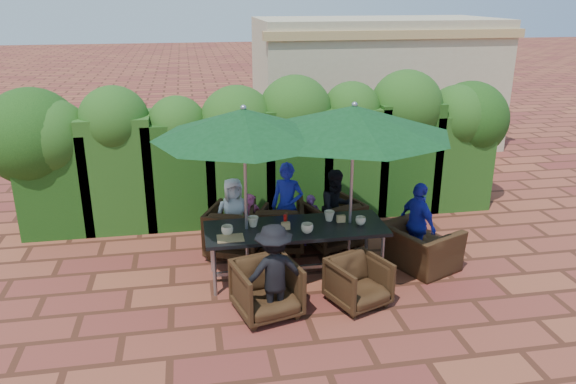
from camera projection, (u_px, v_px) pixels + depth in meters
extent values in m
plane|color=brown|center=(291.00, 275.00, 8.01)|extent=(80.00, 80.00, 0.00)
cube|color=black|center=(296.00, 229.00, 7.75)|extent=(2.50, 0.90, 0.05)
cube|color=gray|center=(296.00, 268.00, 7.96)|extent=(2.30, 0.05, 0.05)
cylinder|color=gray|center=(215.00, 272.00, 7.36)|extent=(0.05, 0.05, 0.70)
cylinder|color=gray|center=(212.00, 249.00, 8.01)|extent=(0.05, 0.05, 0.70)
cylinder|color=gray|center=(382.00, 258.00, 7.75)|extent=(0.05, 0.05, 0.70)
cylinder|color=gray|center=(367.00, 237.00, 8.39)|extent=(0.05, 0.05, 0.70)
cylinder|color=gray|center=(248.00, 276.00, 7.95)|extent=(0.44, 0.44, 0.03)
cylinder|color=gray|center=(246.00, 198.00, 7.55)|extent=(0.04, 0.04, 2.40)
cone|color=#0B3313|center=(244.00, 123.00, 7.21)|extent=(2.40, 2.40, 0.38)
sphere|color=gray|center=(243.00, 108.00, 7.14)|extent=(0.08, 0.08, 0.08)
cylinder|color=gray|center=(348.00, 269.00, 8.14)|extent=(0.44, 0.44, 0.03)
cylinder|color=gray|center=(351.00, 192.00, 7.75)|extent=(0.04, 0.04, 2.40)
cone|color=#0B3313|center=(354.00, 120.00, 7.40)|extent=(2.66, 2.66, 0.38)
sphere|color=gray|center=(355.00, 105.00, 7.34)|extent=(0.08, 0.08, 0.08)
imported|color=black|center=(237.00, 228.00, 8.53)|extent=(1.06, 1.03, 0.84)
imported|color=black|center=(277.00, 224.00, 8.71)|extent=(0.94, 0.90, 0.84)
imported|color=black|center=(331.00, 221.00, 8.82)|extent=(1.03, 1.00, 0.84)
imported|color=black|center=(267.00, 287.00, 6.92)|extent=(0.89, 0.86, 0.76)
imported|color=black|center=(359.00, 280.00, 7.16)|extent=(0.85, 0.83, 0.69)
imported|color=black|center=(421.00, 240.00, 8.11)|extent=(0.97, 1.15, 0.85)
imported|color=silver|center=(234.00, 216.00, 8.56)|extent=(0.62, 0.41, 1.19)
imported|color=#2127B3|center=(287.00, 206.00, 8.65)|extent=(0.61, 0.56, 1.38)
imported|color=black|center=(336.00, 209.00, 8.73)|extent=(0.69, 0.55, 1.26)
imported|color=black|center=(274.00, 273.00, 6.75)|extent=(0.83, 0.45, 1.24)
imported|color=#2127B3|center=(418.00, 224.00, 8.17)|extent=(0.56, 0.81, 1.25)
imported|color=#F25595|center=(251.00, 222.00, 8.67)|extent=(0.38, 0.34, 0.91)
imported|color=#994CA5|center=(311.00, 221.00, 8.83)|extent=(0.35, 0.31, 0.84)
imported|color=#238338|center=(340.00, 136.00, 11.83)|extent=(1.86, 1.06, 1.89)
imported|color=#F25595|center=(371.00, 134.00, 12.35)|extent=(0.87, 0.58, 1.73)
imported|color=gray|center=(407.00, 134.00, 12.30)|extent=(1.06, 1.20, 1.74)
imported|color=beige|center=(227.00, 230.00, 7.48)|extent=(0.16, 0.16, 0.13)
imported|color=beige|center=(253.00, 222.00, 7.74)|extent=(0.15, 0.15, 0.14)
imported|color=beige|center=(307.00, 228.00, 7.54)|extent=(0.17, 0.17, 0.13)
imported|color=beige|center=(329.00, 216.00, 7.94)|extent=(0.15, 0.15, 0.14)
imported|color=beige|center=(361.00, 221.00, 7.81)|extent=(0.15, 0.15, 0.11)
cylinder|color=#B20C0A|center=(285.00, 220.00, 7.75)|extent=(0.04, 0.04, 0.17)
cylinder|color=#4C230C|center=(286.00, 219.00, 7.81)|extent=(0.04, 0.04, 0.17)
cube|color=#A5824F|center=(230.00, 238.00, 7.37)|extent=(0.35, 0.25, 0.02)
cube|color=tan|center=(286.00, 226.00, 7.66)|extent=(0.12, 0.06, 0.10)
cube|color=tan|center=(341.00, 219.00, 7.90)|extent=(0.12, 0.06, 0.10)
cube|color=#13330E|center=(58.00, 182.00, 9.27)|extent=(1.15, 0.95, 1.70)
sphere|color=#13330E|center=(51.00, 138.00, 9.02)|extent=(1.28, 1.28, 1.28)
cube|color=#13330E|center=(120.00, 172.00, 9.40)|extent=(1.15, 0.95, 1.94)
sphere|color=#13330E|center=(114.00, 121.00, 9.11)|extent=(1.15, 1.15, 1.15)
cube|color=#13330E|center=(180.00, 172.00, 9.59)|extent=(1.15, 0.95, 1.81)
sphere|color=#13330E|center=(177.00, 126.00, 9.32)|extent=(1.01, 1.01, 1.01)
cube|color=#13330E|center=(239.00, 169.00, 9.76)|extent=(1.15, 0.95, 1.81)
sphere|color=#13330E|center=(237.00, 124.00, 9.49)|extent=(1.29, 1.29, 1.29)
cube|color=#13330E|center=(295.00, 162.00, 9.90)|extent=(1.15, 0.95, 1.97)
sphere|color=#13330E|center=(295.00, 112.00, 9.60)|extent=(1.27, 1.27, 1.27)
cube|color=#13330E|center=(350.00, 160.00, 10.07)|extent=(1.15, 0.95, 1.95)
sphere|color=#13330E|center=(351.00, 111.00, 9.77)|extent=(1.04, 1.04, 1.04)
cube|color=#13330E|center=(403.00, 155.00, 10.23)|extent=(1.15, 0.95, 2.00)
sphere|color=#13330E|center=(406.00, 106.00, 9.92)|extent=(1.29, 1.29, 1.29)
cube|color=#13330E|center=(453.00, 159.00, 10.43)|extent=(1.15, 0.95, 1.77)
sphere|color=#13330E|center=(457.00, 117.00, 10.17)|extent=(1.18, 1.18, 1.18)
sphere|color=#13330E|center=(33.00, 137.00, 9.06)|extent=(1.60, 1.60, 1.60)
sphere|color=#13330E|center=(470.00, 119.00, 10.33)|extent=(1.40, 1.40, 1.40)
cube|color=#BFB38E|center=(374.00, 82.00, 14.55)|extent=(6.00, 3.00, 3.20)
cube|color=tan|center=(398.00, 34.00, 12.77)|extent=(6.20, 0.25, 0.20)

